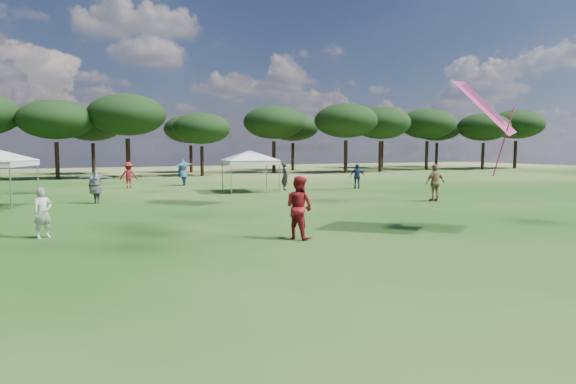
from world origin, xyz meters
name	(u,v)px	position (x,y,z in m)	size (l,w,h in m)	color
tree_line	(113,119)	(2.39, 47.41, 5.42)	(108.78, 17.63, 7.77)	black
tent_right	(250,152)	(8.17, 26.20, 2.44)	(6.18, 6.18, 2.86)	gray
festival_crowd	(116,183)	(0.16, 24.56, 0.89)	(29.48, 23.55, 1.91)	olive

